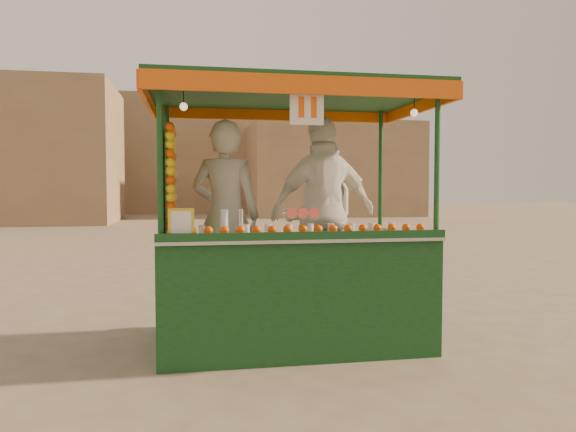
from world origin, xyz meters
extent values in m
plane|color=#6C584D|center=(0.00, 0.00, 0.00)|extent=(90.00, 90.00, 0.00)
cube|color=#9D7E59|center=(7.00, 24.00, 2.50)|extent=(9.00, 6.00, 5.00)
cube|color=#9D7E59|center=(-2.00, 30.00, 3.50)|extent=(14.00, 7.00, 7.00)
cube|color=#0F381A|center=(0.22, -0.03, 0.14)|extent=(2.49, 1.53, 0.29)
cylinder|color=black|center=(-0.64, -0.03, 0.17)|extent=(0.34, 0.10, 0.34)
cylinder|color=black|center=(1.08, -0.03, 0.17)|extent=(0.34, 0.10, 0.34)
cube|color=#0F381A|center=(0.22, -0.65, 0.67)|extent=(2.49, 0.29, 0.77)
cube|color=#0F381A|center=(-0.88, 0.07, 0.67)|extent=(0.29, 1.24, 0.77)
cube|color=#0F381A|center=(1.32, 0.07, 0.67)|extent=(0.29, 1.24, 0.77)
cube|color=#B2B2B7|center=(0.22, -0.62, 1.07)|extent=(2.49, 0.44, 0.03)
cylinder|color=#0F381A|center=(-0.97, -0.74, 1.72)|extent=(0.05, 0.05, 1.34)
cylinder|color=#0F381A|center=(1.42, -0.74, 1.72)|extent=(0.05, 0.05, 1.34)
cylinder|color=#0F381A|center=(-0.97, 0.69, 1.72)|extent=(0.05, 0.05, 1.34)
cylinder|color=#0F381A|center=(1.42, 0.69, 1.72)|extent=(0.05, 0.05, 1.34)
cube|color=#0F381A|center=(0.22, -0.03, 2.43)|extent=(2.68, 1.72, 0.08)
cube|color=#E5580C|center=(0.22, -0.89, 2.35)|extent=(2.68, 0.04, 0.15)
cube|color=#E5580C|center=(0.22, 0.84, 2.35)|extent=(2.68, 0.04, 0.15)
cube|color=#E5580C|center=(-1.12, -0.03, 2.35)|extent=(0.04, 1.72, 0.15)
cube|color=#E5580C|center=(1.56, -0.03, 2.35)|extent=(0.04, 1.72, 0.15)
cylinder|color=#FF564D|center=(0.20, -0.74, 1.30)|extent=(0.10, 0.02, 0.10)
cube|color=gold|center=(-0.81, -0.74, 1.22)|extent=(0.21, 0.02, 0.27)
cube|color=white|center=(0.22, -0.81, 2.18)|extent=(0.29, 0.01, 0.29)
sphere|color=#FFE5B2|center=(-0.78, -0.68, 2.18)|extent=(0.07, 0.07, 0.07)
sphere|color=#FFE5B2|center=(1.23, -0.68, 2.18)|extent=(0.07, 0.07, 0.07)
imported|color=beige|center=(-0.39, 0.22, 1.24)|extent=(0.80, 0.64, 1.90)
imported|color=silver|center=(0.65, 0.48, 1.15)|extent=(0.94, 0.79, 1.73)
imported|color=white|center=(0.62, 0.17, 1.27)|extent=(1.22, 0.71, 1.96)
camera|label=1|loc=(-0.73, -5.20, 1.51)|focal=33.47mm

